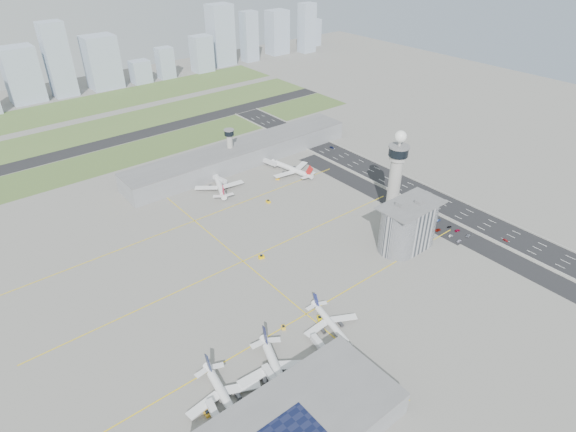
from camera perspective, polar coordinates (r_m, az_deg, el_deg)
ground at (r=301.45m, az=4.20°, el=-5.16°), size 1000.00×1000.00×0.00m
grass_strip_0 at (r=461.27m, az=-17.17°, el=7.33°), size 480.00×50.00×0.08m
grass_strip_1 at (r=527.26m, az=-20.53°, el=9.80°), size 480.00×60.00×0.08m
grass_strip_2 at (r=600.00m, az=-23.32°, el=11.80°), size 480.00×70.00×0.08m
runway at (r=493.50m, az=-18.93°, el=8.64°), size 480.00×22.00×0.10m
highway at (r=377.72m, az=17.16°, el=1.70°), size 28.00×500.00×0.10m
barrier_left at (r=367.09m, az=15.90°, el=1.10°), size 0.60×500.00×1.20m
barrier_right at (r=388.06m, az=18.39°, el=2.41°), size 0.60×500.00×1.20m
landside_road at (r=354.70m, az=16.08°, el=-0.20°), size 18.00×260.00×0.08m
parking_lot at (r=347.89m, az=17.44°, el=-1.13°), size 20.00×44.00×0.10m
taxiway_line_h_0 at (r=263.81m, az=2.17°, el=-11.55°), size 260.00×0.60×0.01m
taxiway_line_h_1 at (r=300.48m, az=-5.36°, el=-5.37°), size 260.00×0.60×0.01m
taxiway_line_h_2 at (r=343.78m, az=-11.02°, el=-0.57°), size 260.00×0.60×0.01m
taxiway_line_v at (r=300.48m, az=-5.36°, el=-5.37°), size 0.60×260.00×0.01m
control_tower at (r=333.98m, az=12.67°, el=5.13°), size 14.00×14.00×64.50m
secondary_tower at (r=411.82m, az=-6.91°, el=8.46°), size 8.60×8.60×31.90m
admin_building at (r=314.00m, az=14.06°, el=-1.08°), size 42.00×24.00×33.50m
terminal_pier at (r=419.56m, az=-5.51°, el=7.37°), size 210.00×32.00×15.80m
near_terminal at (r=212.64m, az=1.51°, el=-23.50°), size 84.00×42.00×13.00m
airplane_near_a at (r=223.85m, az=-7.56°, el=-20.18°), size 40.84×46.01×11.53m
airplane_near_b at (r=230.33m, az=-1.23°, el=-17.59°), size 50.99×55.09×12.58m
airplane_near_c at (r=253.54m, az=5.20°, el=-12.29°), size 37.96×42.24×10.27m
airplane_far_a at (r=379.32m, az=-8.20°, el=4.12°), size 53.31×57.02×12.78m
airplane_far_b at (r=399.66m, az=0.36°, el=5.97°), size 44.92×50.62×12.69m
jet_bridge_near_0 at (r=217.65m, az=-7.92°, el=-23.70°), size 5.39×14.31×5.70m
jet_bridge_near_1 at (r=227.07m, az=-1.11°, el=-19.95°), size 5.39×14.31×5.70m
jet_bridge_near_2 at (r=239.89m, az=4.78°, el=-16.34°), size 5.39×14.31×5.70m
jet_bridge_far_0 at (r=391.75m, az=-8.76°, el=4.44°), size 5.39×14.31×5.70m
jet_bridge_far_1 at (r=415.87m, az=-2.85°, el=6.48°), size 5.39×14.31×5.70m
tug_0 at (r=225.04m, az=-9.55°, el=-22.05°), size 2.37×3.42×1.97m
tug_1 at (r=255.54m, az=-0.56°, el=-13.04°), size 3.15×3.54×1.71m
tug_2 at (r=260.56m, az=3.76°, el=-11.98°), size 3.76×4.18×2.01m
tug_3 at (r=301.78m, az=-3.18°, el=-4.83°), size 4.20×3.50×2.09m
tug_4 at (r=359.06m, az=-2.37°, el=1.76°), size 2.87×3.84×2.07m
tug_5 at (r=391.18m, az=-1.24°, el=4.45°), size 3.41×3.49×1.68m
car_lot_0 at (r=335.32m, az=19.61°, el=-2.79°), size 3.81×1.74×1.27m
car_lot_1 at (r=339.06m, az=18.74°, el=-2.21°), size 3.66×1.53×1.18m
car_lot_2 at (r=342.32m, az=17.34°, el=-1.57°), size 4.75×2.57×1.27m
car_lot_3 at (r=344.38m, az=16.77°, el=-1.26°), size 3.97×1.91×1.12m
car_lot_4 at (r=348.46m, az=15.47°, el=-0.62°), size 3.38×1.71×1.10m
car_lot_5 at (r=351.21m, az=14.81°, el=-0.22°), size 3.87×1.53×1.25m
car_lot_6 at (r=342.98m, az=20.57°, el=-2.18°), size 4.28×2.43×1.13m
car_lot_7 at (r=345.97m, az=19.44°, el=-1.62°), size 4.35×2.27×1.20m
car_lot_8 at (r=348.18m, az=18.58°, el=-1.22°), size 3.54×1.84×1.15m
car_lot_9 at (r=353.22m, az=17.41°, el=-0.47°), size 3.82×1.39×1.25m
car_lot_10 at (r=355.84m, az=16.59°, el=-0.08°), size 3.92×1.83×1.09m
car_lot_11 at (r=358.06m, az=16.09°, el=0.24°), size 4.56×2.37×1.26m
car_hw_0 at (r=347.62m, az=24.38°, el=-2.62°), size 1.65×3.63×1.21m
car_hw_1 at (r=397.22m, az=12.80°, el=4.02°), size 1.34×3.43×1.11m
car_hw_2 at (r=449.40m, az=5.22°, el=8.10°), size 2.56×4.87×1.31m
car_hw_4 at (r=484.79m, az=-0.98°, el=10.05°), size 1.51×3.28×1.09m
skyline_bldg_7 at (r=637.04m, az=-28.99°, el=14.45°), size 35.76×28.61×61.22m
skyline_bldg_8 at (r=637.50m, az=-25.62°, el=16.35°), size 26.33×21.06×83.39m
skyline_bldg_9 at (r=653.93m, az=-21.18°, el=16.64°), size 36.96×29.57×62.11m
skyline_bldg_10 at (r=664.54m, az=-17.07°, el=16.03°), size 23.01×18.41×27.75m
skyline_bldg_11 at (r=676.35m, az=-14.34°, el=17.18°), size 20.22×16.18×38.97m
skyline_bldg_12 at (r=697.43m, az=-10.17°, el=18.41°), size 26.14×20.92×46.89m
skyline_bldg_13 at (r=723.18m, az=-7.98°, el=20.46°), size 32.26×25.81×81.20m
skyline_bldg_14 at (r=741.93m, az=-4.61°, el=20.44°), size 21.59×17.28×68.75m
skyline_bldg_15 at (r=783.33m, az=-1.29°, el=20.94°), size 30.25×24.20×63.40m
skyline_bldg_16 at (r=794.32m, az=2.25°, el=21.38°), size 23.04×18.43×71.56m
skyline_bldg_17 at (r=841.07m, az=2.94°, el=20.90°), size 22.64×18.11×41.06m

